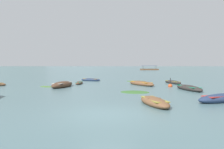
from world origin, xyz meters
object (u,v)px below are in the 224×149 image
rowboat_1 (79,83)px  mooring_buoy (170,86)px  rowboat_3 (223,98)px  rowboat_8 (62,85)px  rowboat_0 (173,82)px  rowboat_9 (91,80)px  rowboat_7 (154,102)px  ferry_0 (149,69)px  rowboat_4 (141,84)px  rowboat_6 (189,88)px

rowboat_1 → mooring_buoy: bearing=-17.8°
rowboat_3 → rowboat_8: bearing=145.3°
rowboat_0 → rowboat_3: bearing=-91.0°
rowboat_1 → rowboat_9: (0.73, 5.26, 0.04)m
rowboat_0 → rowboat_9: 11.84m
rowboat_7 → ferry_0: ferry_0 is taller
rowboat_0 → ferry_0: size_ratio=0.42×
rowboat_9 → mooring_buoy: (9.70, -8.60, -0.05)m
rowboat_1 → rowboat_9: bearing=82.1°
rowboat_9 → ferry_0: bearing=75.8°
rowboat_0 → rowboat_1: size_ratio=1.29×
rowboat_0 → rowboat_8: bearing=-159.1°
rowboat_0 → rowboat_4: (-4.24, -2.47, 0.03)m
rowboat_8 → rowboat_9: size_ratio=1.36×
rowboat_0 → rowboat_9: (-11.04, 4.27, -0.00)m
rowboat_9 → rowboat_8: bearing=-101.0°
rowboat_1 → rowboat_9: 5.31m
rowboat_1 → mooring_buoy: 10.95m
rowboat_6 → ferry_0: 90.79m
rowboat_8 → mooring_buoy: mooring_buoy is taller
rowboat_0 → ferry_0: 83.58m
rowboat_1 → ferry_0: bearing=76.2°
rowboat_9 → mooring_buoy: bearing=-41.6°
rowboat_4 → rowboat_7: rowboat_4 is taller
rowboat_7 → rowboat_9: size_ratio=1.09×
rowboat_4 → rowboat_8: rowboat_8 is taller
rowboat_0 → rowboat_6: (-0.32, -7.22, 0.02)m
mooring_buoy → rowboat_8: bearing=-177.1°
rowboat_1 → rowboat_7: size_ratio=0.88×
rowboat_3 → rowboat_0: bearing=89.0°
rowboat_3 → mooring_buoy: (-1.09, 9.29, -0.09)m
rowboat_6 → ferry_0: bearing=84.2°
rowboat_1 → rowboat_9: size_ratio=0.95×
rowboat_0 → rowboat_4: 4.91m
rowboat_0 → mooring_buoy: bearing=-107.2°
rowboat_3 → rowboat_7: 4.74m
ferry_0 → mooring_buoy: (-10.21, -87.43, -0.34)m
rowboat_3 → ferry_0: bearing=84.6°
rowboat_4 → rowboat_9: (-6.80, 6.75, -0.03)m
rowboat_4 → rowboat_9: bearing=135.2°
rowboat_0 → rowboat_7: size_ratio=1.13×
rowboat_1 → mooring_buoy: (10.42, -3.35, -0.02)m
rowboat_0 → rowboat_8: 13.74m
rowboat_8 → rowboat_9: 9.36m
rowboat_0 → rowboat_7: bearing=-107.8°
rowboat_3 → ferry_0: 97.15m
ferry_0 → rowboat_6: bearing=-95.8°
rowboat_4 → ferry_0: size_ratio=0.49×
ferry_0 → rowboat_4: bearing=-98.7°
rowboat_6 → rowboat_8: bearing=169.6°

